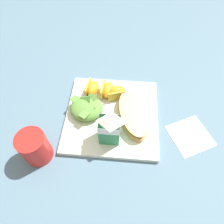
# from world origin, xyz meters

# --- Properties ---
(ground) EXTENTS (3.00, 3.00, 0.00)m
(ground) POSITION_xyz_m (0.00, 0.00, 0.00)
(ground) COLOR slate
(white_plate) EXTENTS (0.28, 0.28, 0.02)m
(white_plate) POSITION_xyz_m (0.00, 0.00, 0.01)
(white_plate) COLOR white
(white_plate) RESTS_ON ground
(cheesy_pizza_bread) EXTENTS (0.13, 0.19, 0.04)m
(cheesy_pizza_bread) POSITION_xyz_m (-0.06, 0.01, 0.03)
(cheesy_pizza_bread) COLOR tan
(cheesy_pizza_bread) RESTS_ON white_plate
(green_salad_pile) EXTENTS (0.10, 0.10, 0.05)m
(green_salad_pile) POSITION_xyz_m (0.08, 0.00, 0.04)
(green_salad_pile) COLOR #5B8E3D
(green_salad_pile) RESTS_ON white_plate
(milk_carton) EXTENTS (0.06, 0.04, 0.11)m
(milk_carton) POSITION_xyz_m (-0.00, 0.08, 0.08)
(milk_carton) COLOR #2D8451
(milk_carton) RESTS_ON white_plate
(orange_wedge_front) EXTENTS (0.07, 0.05, 0.04)m
(orange_wedge_front) POSITION_xyz_m (-0.01, -0.07, 0.04)
(orange_wedge_front) COLOR orange
(orange_wedge_front) RESTS_ON white_plate
(orange_wedge_middle) EXTENTS (0.04, 0.06, 0.04)m
(orange_wedge_middle) POSITION_xyz_m (0.02, -0.08, 0.04)
(orange_wedge_middle) COLOR orange
(orange_wedge_middle) RESTS_ON white_plate
(orange_wedge_rear) EXTENTS (0.05, 0.07, 0.04)m
(orange_wedge_rear) POSITION_xyz_m (0.07, -0.08, 0.04)
(orange_wedge_rear) COLOR orange
(orange_wedge_rear) RESTS_ON white_plate
(paper_napkin) EXTENTS (0.15, 0.15, 0.00)m
(paper_napkin) POSITION_xyz_m (-0.24, 0.05, 0.00)
(paper_napkin) COLOR white
(paper_napkin) RESTS_ON ground
(drinking_red_cup) EXTENTS (0.07, 0.07, 0.10)m
(drinking_red_cup) POSITION_xyz_m (0.19, 0.14, 0.05)
(drinking_red_cup) COLOR red
(drinking_red_cup) RESTS_ON ground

